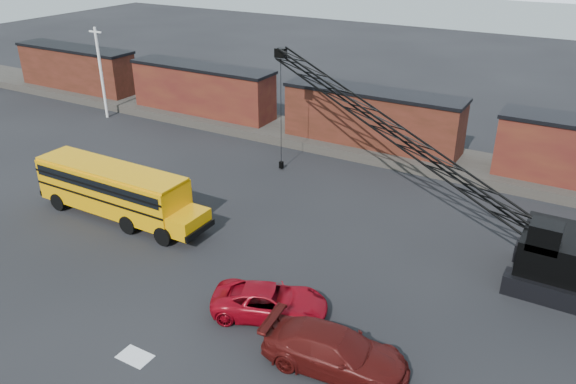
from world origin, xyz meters
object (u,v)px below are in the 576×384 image
(school_bus, at_px, (117,190))
(crawler_crane, at_px, (396,134))
(maroon_suv, at_px, (335,351))
(red_pickup, at_px, (270,302))

(school_bus, xyz_separation_m, crawler_crane, (13.96, 8.27, 3.43))
(maroon_suv, height_order, crawler_crane, crawler_crane)
(school_bus, bearing_deg, red_pickup, -15.12)
(school_bus, bearing_deg, crawler_crane, 30.64)
(school_bus, bearing_deg, maroon_suv, -16.71)
(school_bus, distance_m, maroon_suv, 17.46)
(red_pickup, relative_size, crawler_crane, 0.23)
(school_bus, xyz_separation_m, red_pickup, (12.71, -3.43, -1.08))
(maroon_suv, xyz_separation_m, crawler_crane, (-2.73, 13.28, 4.37))
(maroon_suv, bearing_deg, red_pickup, 62.62)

